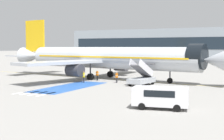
{
  "coord_description": "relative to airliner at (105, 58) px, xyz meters",
  "views": [
    {
      "loc": [
        26.02,
        -48.08,
        5.55
      ],
      "look_at": [
        3.93,
        -2.75,
        1.8
      ],
      "focal_mm": 50.0,
      "sensor_mm": 36.0,
      "label": 1
    }
  ],
  "objects": [
    {
      "name": "terminal_building",
      "position": [
        5.49,
        72.15,
        2.58
      ],
      "size": [
        109.16,
        12.1,
        12.49
      ],
      "color": "#89939E",
      "rests_on": "ground_plane"
    },
    {
      "name": "service_van_0",
      "position": [
        16.51,
        -21.33,
        -2.48
      ],
      "size": [
        5.17,
        2.82,
        1.96
      ],
      "rotation": [
        0.0,
        0.0,
        4.89
      ],
      "color": "silver",
      "rests_on": "ground_plane"
    },
    {
      "name": "apron_walkway_bar_3",
      "position": [
        1.84,
        -18.75,
        -3.66
      ],
      "size": [
        0.44,
        3.6,
        0.01
      ],
      "primitive_type": "cube",
      "color": "silver",
      "rests_on": "ground_plane"
    },
    {
      "name": "boarding_stairs_forward",
      "position": [
        8.9,
        -5.74,
        -2.69
      ],
      "size": [
        2.87,
        5.45,
        3.91
      ],
      "rotation": [
        0.0,
        0.0,
        -0.14
      ],
      "color": "#ADB2BA",
      "rests_on": "ground_plane"
    },
    {
      "name": "apron_walkway_bar_2",
      "position": [
        0.64,
        -18.75,
        -3.66
      ],
      "size": [
        0.44,
        3.6,
        0.01
      ],
      "primitive_type": "cube",
      "color": "silver",
      "rests_on": "ground_plane"
    },
    {
      "name": "ground_plane",
      "position": [
        -1.33,
        0.08,
        -3.66
      ],
      "size": [
        600.0,
        600.0,
        0.0
      ],
      "primitive_type": "plane",
      "color": "gray"
    },
    {
      "name": "apron_walkway_bar_1",
      "position": [
        -0.56,
        -18.75,
        -3.66
      ],
      "size": [
        0.44,
        3.6,
        0.01
      ],
      "primitive_type": "cube",
      "color": "silver",
      "rests_on": "ground_plane"
    },
    {
      "name": "apron_walkway_bar_0",
      "position": [
        -1.76,
        -18.75,
        -3.66
      ],
      "size": [
        0.44,
        3.6,
        0.01
      ],
      "primitive_type": "cube",
      "color": "silver",
      "rests_on": "ground_plane"
    },
    {
      "name": "airliner",
      "position": [
        0.0,
        0.0,
        0.0
      ],
      "size": [
        42.36,
        31.7,
        10.93
      ],
      "rotation": [
        0.0,
        0.0,
        -1.72
      ],
      "color": "#B7BCC4",
      "rests_on": "ground_plane"
    },
    {
      "name": "fuel_tanker",
      "position": [
        -7.42,
        24.39,
        -1.87
      ],
      "size": [
        10.48,
        3.21,
        3.53
      ],
      "rotation": [
        0.0,
        0.0,
        -1.5
      ],
      "color": "#38383D",
      "rests_on": "ground_plane"
    },
    {
      "name": "apron_stand_patch_blue",
      "position": [
        0.64,
        -11.92,
        -3.66
      ],
      "size": [
        4.75,
        13.78,
        0.01
      ],
      "primitive_type": "cube",
      "color": "#2856A8",
      "rests_on": "ground_plane"
    },
    {
      "name": "apron_leadline_yellow",
      "position": [
        0.64,
        -0.09,
        -3.66
      ],
      "size": [
        75.89,
        11.26,
        0.01
      ],
      "primitive_type": "cube",
      "rotation": [
        0.0,
        0.0,
        -1.72
      ],
      "color": "gold",
      "rests_on": "ground_plane"
    },
    {
      "name": "ground_crew_1",
      "position": [
        4.35,
        -4.59,
        -2.7
      ],
      "size": [
        0.29,
        0.46,
        1.68
      ],
      "rotation": [
        0.0,
        0.0,
        1.43
      ],
      "color": "#2D2D33",
      "rests_on": "ground_plane"
    },
    {
      "name": "ground_crew_0",
      "position": [
        -0.23,
        -6.81,
        -2.64
      ],
      "size": [
        0.46,
        0.48,
        1.77
      ],
      "rotation": [
        0.0,
        0.0,
        5.43
      ],
      "color": "#2D2D33",
      "rests_on": "ground_plane"
    },
    {
      "name": "ground_crew_2",
      "position": [
        -0.01,
        -2.89,
        -2.68
      ],
      "size": [
        0.48,
        0.35,
        1.71
      ],
      "rotation": [
        0.0,
        0.0,
        2.82
      ],
      "color": "black",
      "rests_on": "ground_plane"
    }
  ]
}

